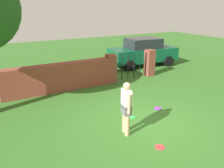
{
  "coord_description": "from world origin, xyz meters",
  "views": [
    {
      "loc": [
        -4.42,
        -5.63,
        3.72
      ],
      "look_at": [
        -0.47,
        1.42,
        1.0
      ],
      "focal_mm": 38.33,
      "sensor_mm": 36.0,
      "label": 1
    }
  ],
  "objects_px": {
    "car": "(143,52)",
    "frisbee_purple": "(158,108)",
    "frisbee_red": "(160,147)",
    "person": "(126,106)",
    "frisbee_green": "(132,117)"
  },
  "relations": [
    {
      "from": "car",
      "to": "frisbee_green",
      "type": "xyz_separation_m",
      "value": [
        -4.68,
        -5.79,
        -0.85
      ]
    },
    {
      "from": "car",
      "to": "frisbee_purple",
      "type": "relative_size",
      "value": 16.08
    },
    {
      "from": "person",
      "to": "frisbee_red",
      "type": "bearing_deg",
      "value": -146.4
    },
    {
      "from": "frisbee_purple",
      "to": "frisbee_red",
      "type": "bearing_deg",
      "value": -128.35
    },
    {
      "from": "frisbee_red",
      "to": "frisbee_green",
      "type": "bearing_deg",
      "value": 79.88
    },
    {
      "from": "person",
      "to": "frisbee_purple",
      "type": "distance_m",
      "value": 2.39
    },
    {
      "from": "car",
      "to": "frisbee_red",
      "type": "xyz_separation_m",
      "value": [
        -5.01,
        -7.68,
        -0.85
      ]
    },
    {
      "from": "car",
      "to": "frisbee_red",
      "type": "bearing_deg",
      "value": 62.32
    },
    {
      "from": "person",
      "to": "frisbee_green",
      "type": "height_order",
      "value": "person"
    },
    {
      "from": "person",
      "to": "frisbee_purple",
      "type": "bearing_deg",
      "value": -52.39
    },
    {
      "from": "person",
      "to": "car",
      "type": "distance_m",
      "value": 8.55
    },
    {
      "from": "car",
      "to": "frisbee_green",
      "type": "relative_size",
      "value": 16.08
    },
    {
      "from": "car",
      "to": "frisbee_red",
      "type": "relative_size",
      "value": 16.08
    },
    {
      "from": "person",
      "to": "frisbee_red",
      "type": "relative_size",
      "value": 6.0
    },
    {
      "from": "car",
      "to": "frisbee_purple",
      "type": "distance_m",
      "value": 6.67
    }
  ]
}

